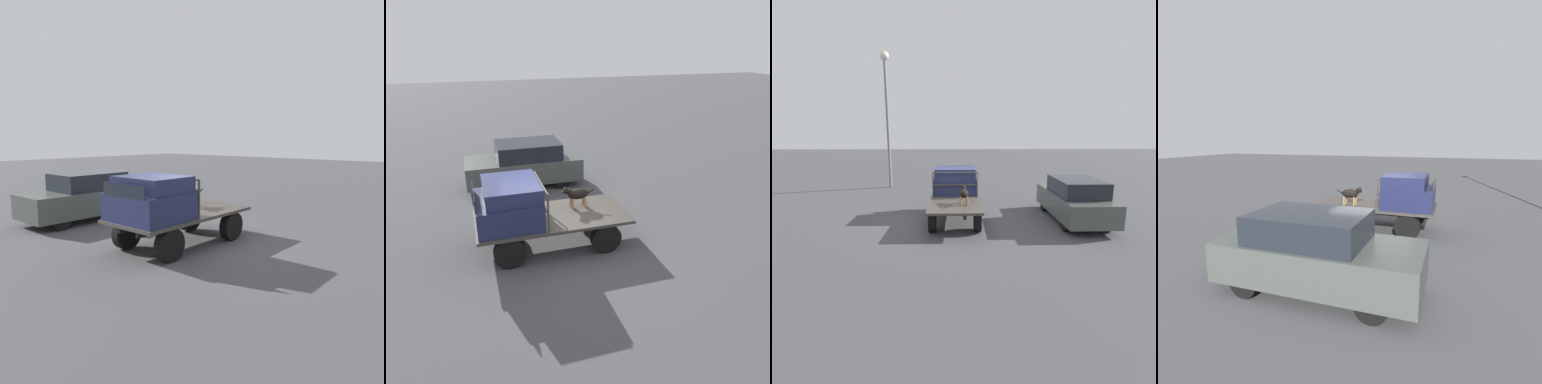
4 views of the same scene
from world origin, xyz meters
TOP-DOWN VIEW (x-y plane):
  - ground_plane at (0.00, 0.00)m, footprint 80.00×80.00m
  - flatbed_truck at (0.00, 0.00)m, footprint 3.96×1.86m
  - truck_cab at (1.10, 0.00)m, footprint 1.59×1.74m
  - truck_headboard at (0.28, 0.00)m, footprint 0.04×1.74m
  - dog at (-0.76, -0.32)m, footprint 0.94×0.30m
  - parked_sedan at (-0.03, -4.54)m, footprint 4.16×1.74m

SIDE VIEW (x-z plane):
  - ground_plane at x=0.00m, z-range 0.00..0.00m
  - flatbed_truck at x=0.00m, z-range 0.18..1.04m
  - parked_sedan at x=-0.03m, z-range 0.00..1.63m
  - dog at x=-0.76m, z-range 0.92..1.57m
  - truck_cab at x=1.10m, z-range 0.82..1.89m
  - truck_headboard at x=0.28m, z-range 1.00..1.98m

